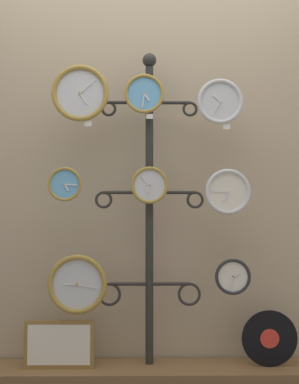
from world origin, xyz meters
TOP-DOWN VIEW (x-y plane):
  - shop_wall at (0.00, 0.57)m, footprint 4.40×0.04m
  - low_shelf at (0.00, 0.35)m, footprint 2.20×0.36m
  - display_stand at (0.00, 0.41)m, footprint 0.63×0.40m
  - clock_top_left at (-0.39, 0.30)m, footprint 0.33×0.04m
  - clock_top_center at (-0.03, 0.34)m, footprint 0.23×0.04m
  - clock_top_right at (0.40, 0.32)m, footprint 0.26×0.04m
  - clock_middle_left at (-0.48, 0.33)m, footprint 0.19×0.04m
  - clock_middle_center at (-0.00, 0.34)m, footprint 0.21×0.04m
  - clock_middle_right at (0.44, 0.32)m, footprint 0.26×0.04m
  - clock_bottom_left at (-0.40, 0.29)m, footprint 0.33×0.04m
  - clock_bottom_right at (0.47, 0.33)m, footprint 0.20×0.04m
  - vinyl_record at (0.67, 0.33)m, footprint 0.31×0.01m
  - picture_frame at (-0.50, 0.31)m, footprint 0.39×0.02m
  - price_tag_upper at (-0.35, 0.30)m, footprint 0.04×0.00m
  - price_tag_mid at (0.00, 0.33)m, footprint 0.04×0.00m
  - price_tag_lower at (0.44, 0.32)m, footprint 0.04×0.00m

SIDE VIEW (x-z plane):
  - low_shelf at x=0.00m, z-range 0.00..0.06m
  - picture_frame at x=-0.50m, z-range 0.06..0.32m
  - vinyl_record at x=0.67m, z-range 0.06..0.37m
  - clock_bottom_left at x=-0.40m, z-range 0.36..0.69m
  - clock_bottom_right at x=0.47m, z-range 0.46..0.66m
  - display_stand at x=0.00m, z-range -0.29..1.57m
  - clock_middle_right at x=0.44m, z-range 0.91..1.17m
  - clock_middle_center at x=0.00m, z-range 0.97..1.18m
  - clock_middle_left at x=-0.48m, z-range 0.98..1.18m
  - shop_wall at x=0.00m, z-range 0.00..2.80m
  - price_tag_lower at x=0.44m, z-range 1.40..1.42m
  - price_tag_upper at x=-0.35m, z-range 1.41..1.44m
  - price_tag_mid at x=0.00m, z-range 1.46..1.49m
  - clock_top_right at x=0.40m, z-range 1.42..1.69m
  - clock_top_left at x=-0.39m, z-range 1.43..1.76m
  - clock_top_center at x=-0.03m, z-range 1.49..1.72m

